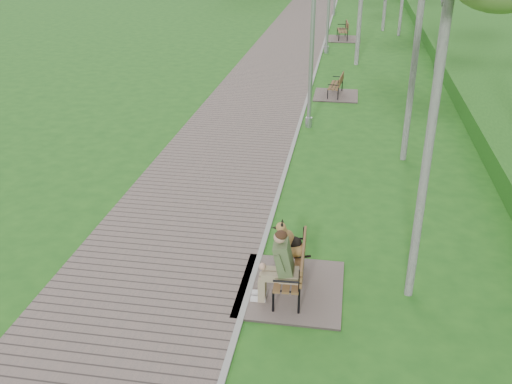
% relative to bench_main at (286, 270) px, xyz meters
% --- Properties ---
extents(ground, '(120.00, 120.00, 0.00)m').
position_rel_bench_main_xyz_m(ground, '(-0.61, 3.50, -0.43)').
color(ground, '#225E1C').
rests_on(ground, ground).
extents(walkway, '(3.50, 67.00, 0.04)m').
position_rel_bench_main_xyz_m(walkway, '(-2.36, 25.00, -0.41)').
color(walkway, '#71625C').
rests_on(walkway, ground).
extents(kerb, '(0.10, 67.00, 0.05)m').
position_rel_bench_main_xyz_m(kerb, '(-0.61, 25.00, -0.40)').
color(kerb, '#999993').
rests_on(kerb, ground).
extents(bench_main, '(1.76, 1.96, 1.54)m').
position_rel_bench_main_xyz_m(bench_main, '(0.00, 0.00, 0.00)').
color(bench_main, '#71625C').
rests_on(bench_main, ground).
extents(bench_second, '(1.56, 1.74, 0.96)m').
position_rel_bench_main_xyz_m(bench_second, '(0.34, 12.26, -0.26)').
color(bench_second, '#71625C').
rests_on(bench_second, ground).
extents(bench_third, '(1.87, 2.07, 1.15)m').
position_rel_bench_main_xyz_m(bench_third, '(0.27, 23.22, -0.22)').
color(bench_third, '#71625C').
rests_on(bench_third, ground).
extents(lamp_post_near, '(0.21, 0.21, 5.31)m').
position_rel_bench_main_xyz_m(lamp_post_near, '(-0.32, 8.65, 2.05)').
color(lamp_post_near, '#999BA1').
rests_on(lamp_post_near, ground).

